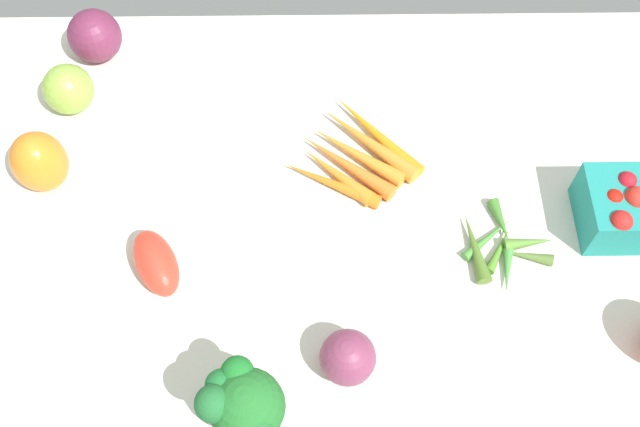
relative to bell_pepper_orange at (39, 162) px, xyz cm
name	(u,v)px	position (x,y,z in cm)	size (l,w,h in cm)	color
tablecloth	(320,224)	(-37.46, 6.83, -5.74)	(104.00, 76.00, 2.00)	silver
bell_pepper_orange	(39,162)	(0.00, 0.00, 0.00)	(7.37, 7.37, 9.48)	orange
okra_pile	(501,245)	(-61.09, 11.22, -3.89)	(12.59, 13.67, 1.98)	#568A33
roma_tomato	(156,263)	(-16.58, 14.15, -2.20)	(9.79, 5.09, 5.09)	red
carrot_bunch	(356,155)	(-42.62, -3.08, -3.54)	(20.28, 19.77, 2.65)	orange
heirloom_tomato_green	(68,89)	(-1.40, -13.31, -1.09)	(7.30, 7.30, 7.30)	#8FBC44
broccoli_head	(242,403)	(-28.74, 33.48, 2.75)	(9.61, 9.71, 11.52)	#92C57F
berry_basket	(622,208)	(-76.82, 7.48, -0.97)	(10.25, 10.25, 8.20)	teal
red_onion_near_basket	(95,36)	(-3.88, -23.23, -0.73)	(8.02, 8.02, 8.02)	#6F2847
red_onion_center	(348,357)	(-40.48, 27.11, -1.37)	(6.74, 6.74, 6.74)	#813756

